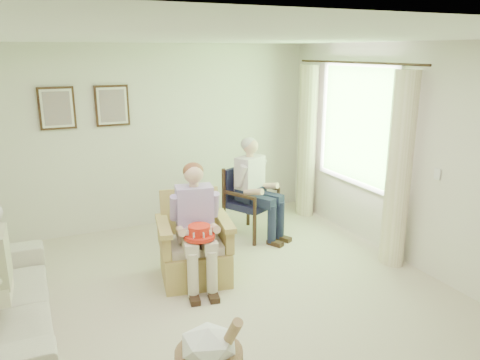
{
  "coord_description": "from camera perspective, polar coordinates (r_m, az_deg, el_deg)",
  "views": [
    {
      "loc": [
        -1.53,
        -3.77,
        2.5
      ],
      "look_at": [
        0.65,
        0.97,
        1.05
      ],
      "focal_mm": 35.0,
      "sensor_mm": 36.0,
      "label": 1
    }
  ],
  "objects": [
    {
      "name": "back_wall",
      "position": [
        6.81,
        -11.34,
        5.07
      ],
      "size": [
        5.0,
        0.04,
        2.6
      ],
      "primitive_type": "cube",
      "color": "silver",
      "rests_on": "ground"
    },
    {
      "name": "person_dark",
      "position": [
        6.3,
        1.7,
        -0.22
      ],
      "size": [
        0.4,
        0.62,
        1.35
      ],
      "rotation": [
        0.0,
        0.0,
        0.48
      ],
      "color": "#1A203A",
      "rests_on": "ground"
    },
    {
      "name": "person_wicker",
      "position": [
        5.07,
        -5.29,
        -4.58
      ],
      "size": [
        0.4,
        0.62,
        1.32
      ],
      "rotation": [
        0.0,
        0.0,
        -0.18
      ],
      "color": "beige",
      "rests_on": "ground"
    },
    {
      "name": "framed_print_right",
      "position": [
        6.61,
        -15.31,
        8.73
      ],
      "size": [
        0.45,
        0.05,
        0.55
      ],
      "color": "#382114",
      "rests_on": "back_wall"
    },
    {
      "name": "framed_print_left",
      "position": [
        6.53,
        -21.42,
        8.14
      ],
      "size": [
        0.45,
        0.05,
        0.55
      ],
      "color": "#382114",
      "rests_on": "back_wall"
    },
    {
      "name": "red_hat",
      "position": [
        4.91,
        -4.98,
        -6.46
      ],
      "size": [
        0.32,
        0.32,
        0.14
      ],
      "color": "red",
      "rests_on": "person_wicker"
    },
    {
      "name": "ceiling",
      "position": [
        4.07,
        -2.71,
        16.92
      ],
      "size": [
        5.0,
        5.5,
        0.02
      ],
      "primitive_type": "cube",
      "color": "white",
      "rests_on": "back_wall"
    },
    {
      "name": "curtain_left",
      "position": [
        5.72,
        18.79,
        1.02
      ],
      "size": [
        0.34,
        0.34,
        2.3
      ],
      "primitive_type": "cylinder",
      "color": "beige",
      "rests_on": "ground"
    },
    {
      "name": "curtain_right",
      "position": [
        7.22,
        8.16,
        4.59
      ],
      "size": [
        0.34,
        0.34,
        2.3
      ],
      "primitive_type": "cylinder",
      "color": "beige",
      "rests_on": "ground"
    },
    {
      "name": "window",
      "position": [
        6.44,
        14.05,
        6.9
      ],
      "size": [
        0.13,
        2.5,
        1.63
      ],
      "color": "#2D6B23",
      "rests_on": "right_wall"
    },
    {
      "name": "right_wall",
      "position": [
        5.65,
        21.69,
        2.15
      ],
      "size": [
        0.04,
        5.5,
        2.6
      ],
      "primitive_type": "cube",
      "color": "silver",
      "rests_on": "ground"
    },
    {
      "name": "wicker_armchair",
      "position": [
        5.35,
        -5.64,
        -8.72
      ],
      "size": [
        0.76,
        0.76,
        0.97
      ],
      "rotation": [
        0.0,
        0.0,
        -0.18
      ],
      "color": "tan",
      "rests_on": "ground"
    },
    {
      "name": "wood_armchair",
      "position": [
        6.52,
        1.07,
        -2.2
      ],
      "size": [
        0.61,
        0.57,
        0.94
      ],
      "rotation": [
        0.0,
        0.0,
        0.48
      ],
      "color": "black",
      "rests_on": "ground"
    },
    {
      "name": "floor",
      "position": [
        4.78,
        -2.3,
        -16.04
      ],
      "size": [
        5.5,
        5.5,
        0.0
      ],
      "primitive_type": "plane",
      "color": "beige",
      "rests_on": "ground"
    }
  ]
}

